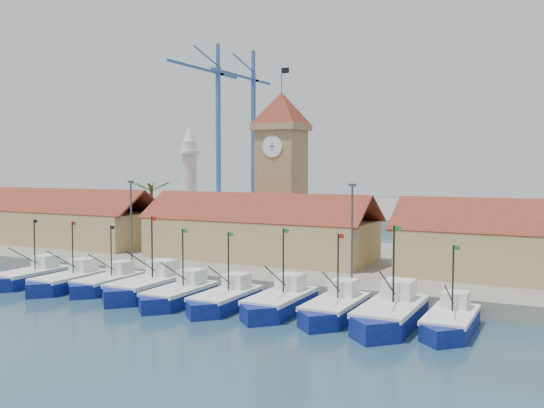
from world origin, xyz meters
The scene contains 21 objects.
ground centered at (0.00, 0.00, 0.00)m, with size 400.00×400.00×0.00m, color #1D3D4F.
quay centered at (0.00, 24.00, 0.75)m, with size 140.00×32.00×1.50m, color gray.
terminal centered at (0.00, 110.00, 1.00)m, with size 240.00×80.00×2.00m, color gray.
boat_0 centered at (-17.33, 2.27, 0.73)m, with size 3.40×9.32×7.05m.
boat_1 centered at (-12.03, 2.23, 0.73)m, with size 3.41×9.33×7.06m.
boat_2 centered at (-8.11, 3.42, 0.69)m, with size 3.23×8.84×6.69m.
boat_3 centered at (-2.96, 3.07, 0.81)m, with size 3.80×10.40×7.87m.
boat_4 centered at (1.42, 1.90, 0.72)m, with size 3.36×9.22×6.97m.
boat_5 centered at (5.99, 2.14, 0.71)m, with size 3.31×9.07×6.87m.
boat_6 centered at (10.79, 2.96, 0.76)m, with size 3.55×9.72×7.35m.
boat_7 centered at (15.60, 3.11, 0.74)m, with size 3.44×9.43×7.13m.
boat_8 centered at (20.20, 2.73, 0.83)m, with size 3.89×10.65×8.06m.
boat_9 centered at (24.58, 3.19, 0.69)m, with size 3.24×8.86×6.71m.
hall_left centered at (-32.00, 20.00, 3.99)m, with size 31.20×10.13×7.61m.
hall_center centered at (0.00, 20.00, 3.99)m, with size 27.04×10.13×7.61m.
clock_tower centered at (0.00, 26.00, 11.96)m, with size 5.80×5.80×22.70m.
minaret centered at (-15.00, 28.00, 9.73)m, with size 3.00×3.00×16.30m.
palm_tree centered at (-20.00, 26.00, 6.25)m, with size 5.60×5.03×8.39m.
lamp_posts centered at (0.50, 12.00, 6.48)m, with size 80.70×0.25×9.03m.
crane_blue_far centered at (-55.78, 100.59, 26.22)m, with size 1.00×33.02×43.59m.
crane_blue_near centered at (-48.00, 106.74, 25.27)m, with size 1.00×31.65×42.08m.
Camera 1 is at (32.35, -41.49, 12.14)m, focal length 40.00 mm.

